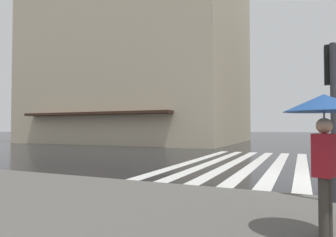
{
  "coord_description": "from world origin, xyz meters",
  "views": [
    {
      "loc": [
        -10.72,
        -0.12,
        1.69
      ],
      "look_at": [
        2.08,
        5.56,
        2.11
      ],
      "focal_mm": 32.31,
      "sensor_mm": 36.0,
      "label": 1
    }
  ],
  "objects": [
    {
      "name": "ground_plane",
      "position": [
        0.0,
        0.0,
        0.0
      ],
      "size": [
        220.0,
        220.0,
        0.0
      ],
      "primitive_type": "plane",
      "color": "black"
    },
    {
      "name": "zebra_crossing",
      "position": [
        4.0,
        2.4,
        0.0
      ],
      "size": [
        13.0,
        5.5,
        0.01
      ],
      "color": "silver",
      "rests_on": "ground_plane"
    },
    {
      "name": "haussmann_block_mid",
      "position": [
        21.82,
        17.65,
        12.2
      ],
      "size": [
        19.84,
        22.79,
        24.92
      ],
      "color": "beige",
      "rests_on": "ground_plane"
    },
    {
      "name": "traffic_signal_post",
      "position": [
        -3.44,
        -0.73,
        2.55
      ],
      "size": [
        0.44,
        0.3,
        3.32
      ],
      "color": "#333338",
      "rests_on": "sidewalk_pavement"
    },
    {
      "name": "pedestrian_approaching_kerb",
      "position": [
        -5.95,
        -0.41,
        1.82
      ],
      "size": [
        1.1,
        1.1,
        2.02
      ],
      "color": "maroon",
      "rests_on": "sidewalk_pavement"
    }
  ]
}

